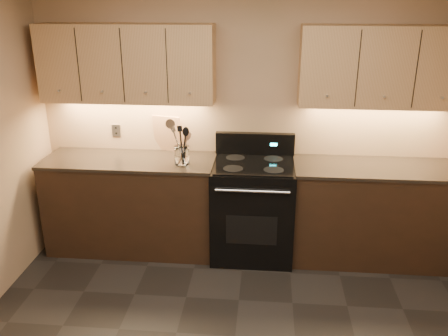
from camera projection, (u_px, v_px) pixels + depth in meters
The scene contains 14 objects.
wall_back at pixel (247, 116), 4.53m from camera, with size 4.00×0.04×2.60m, color tan.
counter_left at pixel (132, 204), 4.64m from camera, with size 1.62×0.62×0.93m.
counter_right at pixel (370, 213), 4.44m from camera, with size 1.46×0.62×0.93m.
stove at pixel (253, 208), 4.52m from camera, with size 0.76×0.68×1.14m.
upper_cab_left at pixel (127, 63), 4.31m from camera, with size 1.60×0.30×0.70m, color tan.
upper_cab_right at pixel (383, 67), 4.12m from camera, with size 1.44×0.30×0.70m, color tan.
outlet_plate at pixel (116, 131), 4.70m from camera, with size 0.09×0.01×0.12m, color #B2B5BA.
utensil_crock at pixel (182, 156), 4.33m from camera, with size 0.17×0.17×0.17m.
cutting_board at pixel (167, 134), 4.63m from camera, with size 0.29×0.02×0.36m, color tan.
wooden_spoon at pixel (179, 147), 4.29m from camera, with size 0.06×0.06×0.29m, color tan, non-canonical shape.
black_spoon at pixel (182, 144), 4.31m from camera, with size 0.06×0.06×0.33m, color black, non-canonical shape.
black_turner at pixel (182, 145), 4.26m from camera, with size 0.08×0.08×0.35m, color black, non-canonical shape.
steel_spatula at pixel (184, 144), 4.28m from camera, with size 0.08×0.08×0.36m, color silver, non-canonical shape.
steel_skimmer at pixel (184, 142), 4.27m from camera, with size 0.09×0.09×0.40m, color silver, non-canonical shape.
Camera 1 is at (0.18, -2.42, 2.42)m, focal length 38.00 mm.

